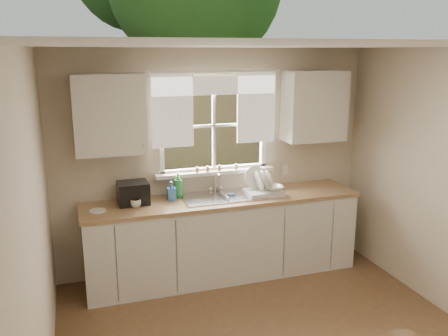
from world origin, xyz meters
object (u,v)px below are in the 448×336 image
object	(u,v)px
cup	(136,203)
black_appliance	(133,193)
soap_bottle_a	(178,185)
dish_rack	(263,188)

from	to	relation	value
cup	black_appliance	bearing A→B (deg)	69.49
soap_bottle_a	cup	distance (m)	0.54
soap_bottle_a	cup	size ratio (longest dim) A/B	2.55
dish_rack	soap_bottle_a	bearing A→B (deg)	168.26
soap_bottle_a	black_appliance	distance (m)	0.50
soap_bottle_a	cup	xyz separation A→B (m)	(-0.49, -0.20, -0.10)
dish_rack	soap_bottle_a	xyz separation A→B (m)	(-0.92, 0.19, 0.07)
black_appliance	cup	bearing A→B (deg)	-89.07
black_appliance	dish_rack	bearing A→B (deg)	-6.45
dish_rack	black_appliance	xyz separation A→B (m)	(-1.41, 0.13, 0.04)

